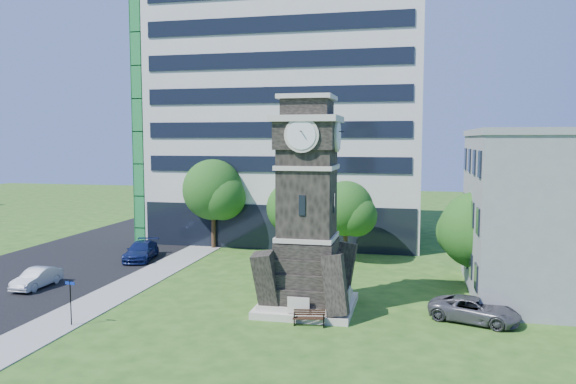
% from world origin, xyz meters
% --- Properties ---
extents(ground, '(160.00, 160.00, 0.00)m').
position_xyz_m(ground, '(0.00, 0.00, 0.00)').
color(ground, '#255117').
rests_on(ground, ground).
extents(sidewalk, '(3.00, 70.00, 0.06)m').
position_xyz_m(sidewalk, '(-9.50, 5.00, 0.03)').
color(sidewalk, gray).
rests_on(sidewalk, ground).
extents(street, '(14.00, 80.00, 0.02)m').
position_xyz_m(street, '(-18.00, 5.00, 0.01)').
color(street, black).
rests_on(street, ground).
extents(clock_tower, '(5.40, 5.40, 12.22)m').
position_xyz_m(clock_tower, '(3.00, 2.00, 5.28)').
color(clock_tower, beige).
rests_on(clock_tower, ground).
extents(office_tall, '(26.20, 15.11, 28.60)m').
position_xyz_m(office_tall, '(-3.20, 25.84, 14.22)').
color(office_tall, silver).
rests_on(office_tall, ground).
extents(car_street_mid, '(1.36, 3.89, 1.28)m').
position_xyz_m(car_street_mid, '(-15.26, 2.61, 0.64)').
color(car_street_mid, '#B7BBC0').
rests_on(car_street_mid, ground).
extents(car_street_north, '(3.06, 5.34, 1.46)m').
position_xyz_m(car_street_north, '(-12.64, 12.07, 0.73)').
color(car_street_north, '#121E50').
rests_on(car_street_north, ground).
extents(car_east_lot, '(5.17, 3.57, 1.31)m').
position_xyz_m(car_east_lot, '(12.22, 1.64, 0.66)').
color(car_east_lot, '#504F54').
rests_on(car_east_lot, ground).
extents(park_bench, '(1.66, 0.44, 0.86)m').
position_xyz_m(park_bench, '(3.67, -0.92, 0.45)').
color(park_bench, black).
rests_on(park_bench, ground).
extents(street_sign, '(0.59, 0.06, 2.44)m').
position_xyz_m(street_sign, '(-8.49, -3.73, 1.53)').
color(street_sign, black).
rests_on(street_sign, ground).
extents(tree_nw, '(5.99, 5.45, 8.02)m').
position_xyz_m(tree_nw, '(-8.55, 18.12, 5.08)').
color(tree_nw, '#332114').
rests_on(tree_nw, ground).
extents(tree_nc, '(5.35, 4.86, 6.16)m').
position_xyz_m(tree_nc, '(-1.34, 19.02, 3.58)').
color(tree_nc, '#332114').
rests_on(tree_nc, ground).
extents(tree_ne, '(4.81, 4.37, 6.52)m').
position_xyz_m(tree_ne, '(3.76, 14.74, 4.16)').
color(tree_ne, '#332114').
rests_on(tree_ne, ground).
extents(tree_east, '(5.55, 5.05, 6.43)m').
position_xyz_m(tree_east, '(13.12, 8.64, 3.75)').
color(tree_east, '#332114').
rests_on(tree_east, ground).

